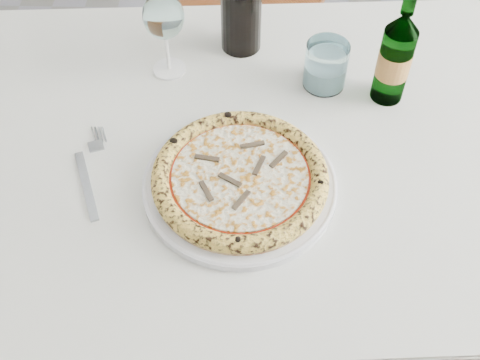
{
  "coord_description": "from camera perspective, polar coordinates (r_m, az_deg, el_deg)",
  "views": [
    {
      "loc": [
        0.15,
        -0.79,
        1.52
      ],
      "look_at": [
        0.14,
        -0.2,
        0.78
      ],
      "focal_mm": 45.0,
      "sensor_mm": 36.0,
      "label": 1
    }
  ],
  "objects": [
    {
      "name": "dining_table",
      "position": [
        1.1,
        0.14,
        0.24
      ],
      "size": [
        1.37,
        0.87,
        0.76
      ],
      "color": "brown",
      "rests_on": "floor"
    },
    {
      "name": "beer_bottle",
      "position": [
        1.08,
        14.52,
        11.21
      ],
      "size": [
        0.06,
        0.06,
        0.22
      ],
      "color": "#276428",
      "rests_on": "dining_table"
    },
    {
      "name": "plate",
      "position": [
        0.96,
        0.0,
        -0.42
      ],
      "size": [
        0.31,
        0.31,
        0.02
      ],
      "color": "white",
      "rests_on": "dining_table"
    },
    {
      "name": "fork",
      "position": [
        1.01,
        -14.07,
        0.67
      ],
      "size": [
        0.06,
        0.21,
        0.0
      ],
      "color": "#939AA1",
      "rests_on": "dining_table"
    },
    {
      "name": "wine_glass",
      "position": [
        1.09,
        -7.26,
        14.98
      ],
      "size": [
        0.07,
        0.07,
        0.16
      ],
      "color": "white",
      "rests_on": "dining_table"
    },
    {
      "name": "floor",
      "position": [
        1.73,
        -4.5,
        -11.09
      ],
      "size": [
        5.0,
        6.0,
        0.02
      ],
      "primitive_type": "cube",
      "color": "slate",
      "rests_on": "ground"
    },
    {
      "name": "tumbler",
      "position": [
        1.12,
        8.11,
        10.48
      ],
      "size": [
        0.08,
        0.08,
        0.09
      ],
      "color": "white",
      "rests_on": "dining_table"
    },
    {
      "name": "pizza",
      "position": [
        0.94,
        -0.0,
        0.24
      ],
      "size": [
        0.28,
        0.28,
        0.03
      ],
      "color": "#DEB572",
      "rests_on": "plate"
    }
  ]
}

